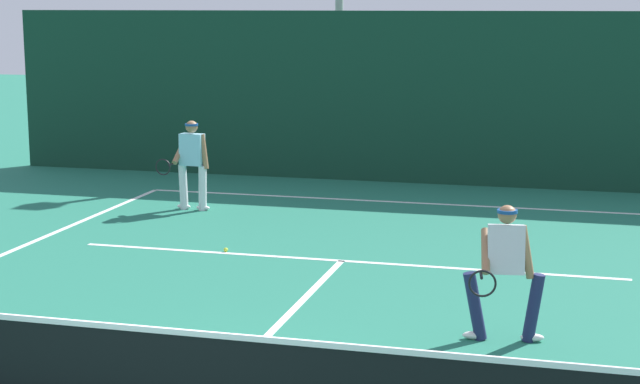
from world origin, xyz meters
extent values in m
cube|color=white|center=(0.00, 10.97, 0.00)|extent=(9.86, 0.10, 0.01)
cube|color=white|center=(0.00, 6.39, 0.00)|extent=(8.04, 0.10, 0.01)
cube|color=white|center=(0.00, 3.20, 0.00)|extent=(0.10, 6.40, 0.01)
cube|color=white|center=(0.00, 0.00, 0.99)|extent=(10.63, 0.03, 0.05)
cylinder|color=#1E234C|center=(2.87, 3.47, 0.38)|extent=(0.25, 0.17, 0.78)
cylinder|color=#1E234C|center=(2.24, 3.38, 0.38)|extent=(0.30, 0.18, 0.78)
ellipsoid|color=white|center=(2.87, 3.47, 0.04)|extent=(0.27, 0.15, 0.09)
ellipsoid|color=white|center=(2.24, 3.38, 0.04)|extent=(0.27, 0.15, 0.09)
cube|color=silver|center=(2.56, 3.42, 1.03)|extent=(0.43, 0.35, 0.56)
cylinder|color=#9E704C|center=(2.77, 3.45, 1.01)|extent=(0.21, 0.12, 0.59)
cylinder|color=#9E704C|center=(2.34, 3.39, 1.01)|extent=(0.16, 0.52, 0.43)
sphere|color=#9E704C|center=(2.56, 3.42, 1.42)|extent=(0.20, 0.20, 0.20)
cylinder|color=#19478C|center=(2.56, 3.42, 1.45)|extent=(0.25, 0.25, 0.04)
cylinder|color=black|center=(2.33, 3.14, 0.80)|extent=(0.07, 0.26, 0.03)
torus|color=black|center=(2.37, 2.80, 0.80)|extent=(0.29, 0.07, 0.29)
cylinder|color=silver|center=(-3.27, 9.32, 0.40)|extent=(0.17, 0.15, 0.81)
cylinder|color=silver|center=(-3.65, 9.34, 0.40)|extent=(0.18, 0.15, 0.81)
ellipsoid|color=white|center=(-3.27, 9.32, 0.04)|extent=(0.27, 0.13, 0.09)
ellipsoid|color=white|center=(-3.65, 9.34, 0.04)|extent=(0.27, 0.13, 0.09)
cube|color=#8CCCE0|center=(-3.46, 9.33, 1.09)|extent=(0.43, 0.26, 0.57)
cylinder|color=#9E704C|center=(-3.23, 9.31, 1.07)|extent=(0.17, 0.11, 0.63)
cylinder|color=#9E704C|center=(-3.70, 9.34, 1.07)|extent=(0.13, 0.55, 0.46)
sphere|color=#9E704C|center=(-3.46, 9.33, 1.50)|extent=(0.22, 0.22, 0.22)
cylinder|color=#19478C|center=(-3.46, 9.33, 1.54)|extent=(0.25, 0.25, 0.04)
cylinder|color=black|center=(-3.76, 9.10, 0.85)|extent=(0.05, 0.26, 0.03)
torus|color=black|center=(-3.78, 8.76, 0.85)|extent=(0.29, 0.04, 0.29)
sphere|color=#D1E033|center=(-1.80, 6.47, 0.03)|extent=(0.07, 0.07, 0.07)
cube|color=#123828|center=(0.00, 13.13, 1.76)|extent=(17.92, 0.12, 3.51)
cylinder|color=#9EA39E|center=(-2.11, 14.77, 3.23)|extent=(0.18, 0.18, 6.45)
camera|label=1|loc=(3.37, -7.50, 3.66)|focal=57.35mm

